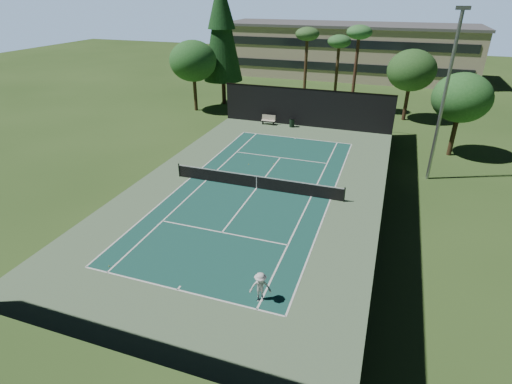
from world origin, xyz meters
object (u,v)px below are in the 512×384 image
tennis_ball_c (274,164)px  park_bench (268,119)px  player (260,287)px  tennis_net (256,182)px  trash_bin (292,123)px  tennis_ball_a (109,266)px  tennis_ball_d (248,164)px  tennis_ball_b (234,177)px

tennis_ball_c → park_bench: park_bench is taller
park_bench → player: bearing=-73.3°
tennis_net → park_bench: size_ratio=8.60×
tennis_ball_c → trash_bin: (-1.14, 10.45, 0.44)m
player → tennis_ball_a: player is taller
player → tennis_net: bearing=90.6°
tennis_ball_c → tennis_ball_d: (-1.97, -0.83, 0.00)m
tennis_net → tennis_ball_b: bearing=150.9°
player → trash_bin: bearing=82.1°
tennis_net → tennis_ball_a: (-4.34, -11.44, -0.52)m
player → tennis_ball_a: bearing=162.0°
tennis_ball_a → tennis_ball_c: bearing=75.5°
tennis_ball_b → tennis_ball_a: bearing=-98.9°
tennis_net → tennis_ball_b: 2.73m
tennis_ball_d → tennis_ball_b: bearing=-95.2°
tennis_ball_b → park_bench: 14.15m
tennis_ball_d → tennis_ball_c: bearing=22.8°
tennis_ball_c → tennis_ball_d: 2.13m
player → tennis_ball_b: 14.10m
tennis_ball_a → tennis_ball_c: size_ratio=0.93×
park_bench → trash_bin: size_ratio=1.59×
tennis_ball_a → trash_bin: (3.07, 26.72, 0.45)m
tennis_ball_b → tennis_ball_d: 2.72m
player → trash_bin: 27.06m
tennis_ball_c → tennis_ball_a: bearing=-104.5°
tennis_net → tennis_ball_a: bearing=-110.8°
tennis_ball_b → park_bench: park_bench is taller
tennis_ball_d → park_bench: (-1.83, 11.34, 0.51)m
park_bench → trash_bin: 2.65m
tennis_ball_c → trash_bin: trash_bin is taller
tennis_net → player: player is taller
tennis_ball_b → trash_bin: bearing=85.6°
player → trash_bin: size_ratio=1.68×
tennis_ball_a → tennis_ball_d: (2.24, 15.44, 0.00)m
tennis_net → tennis_ball_d: 4.55m
player → tennis_ball_c: size_ratio=22.23×
player → park_bench: 27.77m
tennis_ball_c → tennis_ball_b: bearing=-122.0°
tennis_ball_b → tennis_net: bearing=-29.1°
tennis_ball_d → player: bearing=-68.0°
trash_bin → park_bench: bearing=178.5°
player → tennis_ball_d: bearing=92.7°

